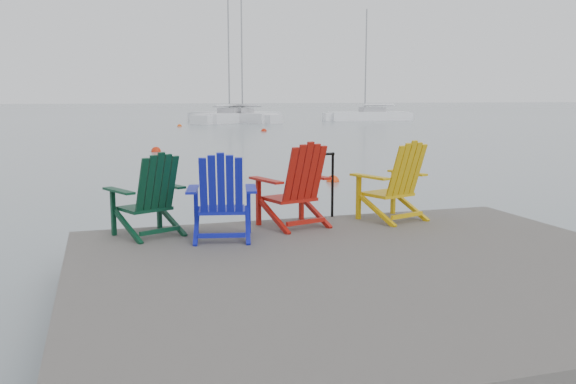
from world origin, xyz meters
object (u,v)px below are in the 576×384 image
object	(u,v)px
buoy_a	(333,182)
sailboat_mid	(239,118)
buoy_d	(180,126)
chair_blue	(222,197)
chair_green	(149,195)
buoy_c	(264,131)
chair_red	(295,185)
handrail	(318,179)
buoy_b	(156,152)
sailboat_near	(233,118)
chair_yellow	(395,181)
sailboat_far	(369,117)

from	to	relation	value
buoy_a	sailboat_mid	bearing A→B (deg)	81.03
buoy_d	chair_blue	bearing A→B (deg)	-96.39
chair_green	buoy_c	distance (m)	31.38
chair_green	chair_blue	bearing A→B (deg)	-54.18
chair_red	chair_blue	bearing A→B (deg)	-173.94
buoy_c	buoy_d	size ratio (longest dim) A/B	1.08
chair_red	sailboat_mid	world-z (taller)	sailboat_mid
handrail	buoy_b	world-z (taller)	handrail
sailboat_near	buoy_b	xyz separation A→B (m)	(-9.03, -27.53, -0.36)
chair_green	chair_yellow	distance (m)	3.23
sailboat_near	buoy_c	distance (m)	14.96
buoy_c	buoy_a	bearing A→B (deg)	-100.51
chair_red	sailboat_near	world-z (taller)	sailboat_near
buoy_d	buoy_a	bearing A→B (deg)	-89.91
sailboat_near	sailboat_mid	world-z (taller)	sailboat_mid
buoy_a	chair_blue	bearing A→B (deg)	-119.82
sailboat_far	buoy_b	bearing A→B (deg)	143.85
sailboat_near	buoy_d	xyz separation A→B (m)	(-5.51, -6.82, -0.36)
chair_red	chair_yellow	xyz separation A→B (m)	(1.41, 0.00, -0.01)
chair_blue	sailboat_near	xyz separation A→B (m)	(9.81, 45.28, -0.66)
handrail	buoy_c	world-z (taller)	handrail
sailboat_mid	buoy_c	xyz separation A→B (m)	(-1.71, -14.87, -0.35)
chair_red	sailboat_mid	size ratio (longest dim) A/B	0.08
chair_green	chair_blue	size ratio (longest dim) A/B	0.98
sailboat_mid	buoy_a	size ratio (longest dim) A/B	40.45
handrail	sailboat_far	size ratio (longest dim) A/B	0.09
chair_green	buoy_b	world-z (taller)	chair_green
sailboat_near	buoy_a	distance (m)	38.08
sailboat_near	buoy_c	xyz separation A→B (m)	(-1.23, -14.90, -0.36)
chair_red	sailboat_near	xyz separation A→B (m)	(8.78, 44.86, -0.69)
sailboat_near	chair_red	bearing A→B (deg)	-134.14
chair_yellow	buoy_a	xyz separation A→B (m)	(1.91, 7.17, -1.04)
handrail	buoy_d	distance (m)	37.67
buoy_d	sailboat_far	bearing A→B (deg)	19.56
chair_blue	buoy_a	world-z (taller)	chair_blue
handrail	chair_green	distance (m)	2.35
chair_yellow	chair_red	bearing A→B (deg)	161.34
buoy_a	handrail	bearing A→B (deg)	-113.02
sailboat_near	buoy_a	world-z (taller)	sailboat_near
sailboat_near	sailboat_mid	size ratio (longest dim) A/B	0.89
chair_blue	buoy_a	distance (m)	8.81
chair_blue	sailboat_mid	bearing A→B (deg)	89.26
chair_green	buoy_d	distance (m)	38.37
chair_green	chair_red	bearing A→B (deg)	-25.42
sailboat_near	handrail	bearing A→B (deg)	-133.66
buoy_c	sailboat_far	bearing A→B (deg)	46.34
chair_blue	buoy_d	size ratio (longest dim) A/B	2.97
buoy_d	buoy_c	bearing A→B (deg)	-62.13
sailboat_mid	buoy_c	bearing A→B (deg)	-49.22
chair_blue	buoy_b	size ratio (longest dim) A/B	2.57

